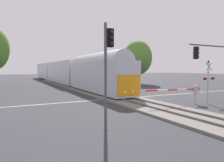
# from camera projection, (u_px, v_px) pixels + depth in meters

# --- Properties ---
(ground_plane) EXTENTS (220.00, 220.00, 0.00)m
(ground_plane) POSITION_uv_depth(u_px,v_px,m) (119.00, 99.00, 23.14)
(ground_plane) COLOR #333338
(road_centre_stripe) EXTENTS (44.00, 0.20, 0.01)m
(road_centre_stripe) POSITION_uv_depth(u_px,v_px,m) (119.00, 99.00, 23.14)
(road_centre_stripe) COLOR beige
(road_centre_stripe) RESTS_ON ground
(railway_track) EXTENTS (4.40, 80.00, 0.32)m
(railway_track) POSITION_uv_depth(u_px,v_px,m) (119.00, 98.00, 23.13)
(railway_track) COLOR slate
(railway_track) RESTS_ON ground
(commuter_train) EXTENTS (3.04, 59.39, 5.16)m
(commuter_train) POSITION_uv_depth(u_px,v_px,m) (63.00, 71.00, 45.75)
(commuter_train) COLOR #B2B7C1
(commuter_train) RESTS_ON railway_track
(crossing_gate_near) EXTENTS (6.32, 0.40, 1.80)m
(crossing_gate_near) POSITION_uv_depth(u_px,v_px,m) (189.00, 90.00, 19.11)
(crossing_gate_near) COLOR #B7B7BC
(crossing_gate_near) RESTS_ON ground
(crossing_signal_mast) EXTENTS (1.36, 0.44, 4.17)m
(crossing_signal_mast) POSITION_uv_depth(u_px,v_px,m) (208.00, 77.00, 19.38)
(crossing_signal_mast) COLOR #B2B2B7
(crossing_signal_mast) RESTS_ON ground
(traffic_signal_near_right) EXTENTS (5.25, 0.38, 5.54)m
(traffic_signal_near_right) POSITION_uv_depth(u_px,v_px,m) (218.00, 59.00, 17.81)
(traffic_signal_near_right) COLOR #4C4C51
(traffic_signal_near_right) RESTS_ON ground
(traffic_signal_near_left) EXTENTS (0.53, 0.38, 5.84)m
(traffic_signal_near_left) POSITION_uv_depth(u_px,v_px,m) (108.00, 59.00, 11.14)
(traffic_signal_near_left) COLOR #4C4C51
(traffic_signal_near_left) RESTS_ON ground
(traffic_signal_far_side) EXTENTS (0.53, 0.38, 5.72)m
(traffic_signal_far_side) POSITION_uv_depth(u_px,v_px,m) (124.00, 66.00, 33.29)
(traffic_signal_far_side) COLOR #4C4C51
(traffic_signal_far_side) RESTS_ON ground
(maple_right_background) EXTENTS (6.31, 6.31, 9.49)m
(maple_right_background) POSITION_uv_depth(u_px,v_px,m) (138.00, 58.00, 45.15)
(maple_right_background) COLOR brown
(maple_right_background) RESTS_ON ground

